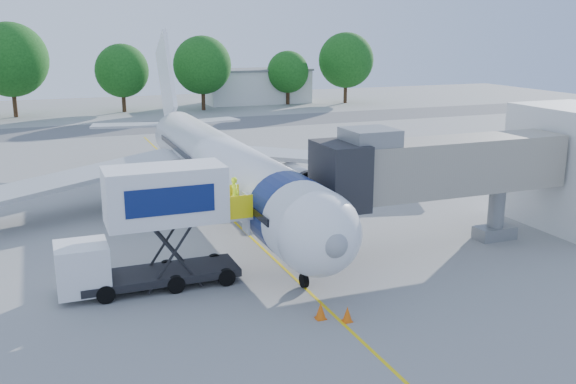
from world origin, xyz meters
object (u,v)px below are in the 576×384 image
object	(u,v)px
aircraft	(221,165)
jet_bridge	(429,169)
ground_tug	(522,367)
catering_hiloader	(151,229)

from	to	relation	value
aircraft	jet_bridge	xyz separation A→B (m)	(7.99, -11.12, 1.39)
aircraft	ground_tug	bearing A→B (deg)	-82.14
jet_bridge	catering_hiloader	world-z (taller)	jet_bridge
jet_bridge	ground_tug	world-z (taller)	jet_bridge
ground_tug	aircraft	bearing A→B (deg)	88.49
catering_hiloader	ground_tug	world-z (taller)	catering_hiloader
aircraft	catering_hiloader	world-z (taller)	aircraft
jet_bridge	catering_hiloader	xyz separation A→B (m)	(-14.26, -0.00, -1.58)
aircraft	ground_tug	world-z (taller)	aircraft
jet_bridge	catering_hiloader	distance (m)	14.35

